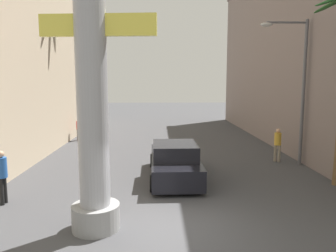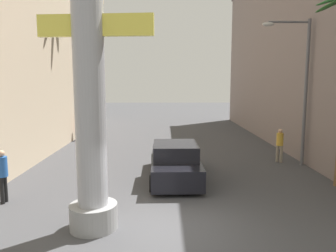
{
  "view_description": "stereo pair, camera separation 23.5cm",
  "coord_description": "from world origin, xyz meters",
  "px_view_note": "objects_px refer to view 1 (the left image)",
  "views": [
    {
      "loc": [
        -0.35,
        -8.49,
        4.06
      ],
      "look_at": [
        0.0,
        3.98,
        2.36
      ],
      "focal_mm": 35.0,
      "sensor_mm": 36.0,
      "label": 1
    },
    {
      "loc": [
        -0.12,
        -8.49,
        4.06
      ],
      "look_at": [
        0.0,
        3.98,
        2.36
      ],
      "focal_mm": 35.0,
      "sensor_mm": 36.0,
      "label": 2
    }
  ],
  "objects_px": {
    "car_lead": "(174,162)",
    "pedestrian_curb_left": "(2,173)",
    "pedestrian_mid_right": "(278,142)",
    "neon_sign_pole": "(91,46)",
    "pedestrian_far_left": "(79,127)",
    "palm_tree_mid_left": "(43,62)",
    "street_lamp": "(297,79)"
  },
  "relations": [
    {
      "from": "street_lamp",
      "to": "pedestrian_curb_left",
      "type": "height_order",
      "value": "street_lamp"
    },
    {
      "from": "palm_tree_mid_left",
      "to": "pedestrian_far_left",
      "type": "relative_size",
      "value": 4.8
    },
    {
      "from": "neon_sign_pole",
      "to": "pedestrian_far_left",
      "type": "height_order",
      "value": "neon_sign_pole"
    },
    {
      "from": "car_lead",
      "to": "pedestrian_mid_right",
      "type": "distance_m",
      "value": 6.03
    },
    {
      "from": "pedestrian_mid_right",
      "to": "pedestrian_curb_left",
      "type": "xyz_separation_m",
      "value": [
        -11.2,
        -5.49,
        0.06
      ]
    },
    {
      "from": "neon_sign_pole",
      "to": "car_lead",
      "type": "distance_m",
      "value": 6.78
    },
    {
      "from": "pedestrian_mid_right",
      "to": "pedestrian_far_left",
      "type": "relative_size",
      "value": 1.09
    },
    {
      "from": "palm_tree_mid_left",
      "to": "pedestrian_mid_right",
      "type": "distance_m",
      "value": 13.68
    },
    {
      "from": "car_lead",
      "to": "palm_tree_mid_left",
      "type": "bearing_deg",
      "value": 141.24
    },
    {
      "from": "car_lead",
      "to": "pedestrian_curb_left",
      "type": "distance_m",
      "value": 6.46
    },
    {
      "from": "palm_tree_mid_left",
      "to": "pedestrian_curb_left",
      "type": "distance_m",
      "value": 9.64
    },
    {
      "from": "car_lead",
      "to": "palm_tree_mid_left",
      "type": "height_order",
      "value": "palm_tree_mid_left"
    },
    {
      "from": "pedestrian_far_left",
      "to": "pedestrian_curb_left",
      "type": "bearing_deg",
      "value": -88.35
    },
    {
      "from": "pedestrian_curb_left",
      "to": "car_lead",
      "type": "bearing_deg",
      "value": 25.19
    },
    {
      "from": "palm_tree_mid_left",
      "to": "pedestrian_curb_left",
      "type": "bearing_deg",
      "value": -80.4
    },
    {
      "from": "palm_tree_mid_left",
      "to": "pedestrian_far_left",
      "type": "height_order",
      "value": "palm_tree_mid_left"
    },
    {
      "from": "car_lead",
      "to": "neon_sign_pole",
      "type": "bearing_deg",
      "value": -116.96
    },
    {
      "from": "car_lead",
      "to": "pedestrian_far_left",
      "type": "relative_size",
      "value": 3.25
    },
    {
      "from": "car_lead",
      "to": "pedestrian_far_left",
      "type": "distance_m",
      "value": 11.07
    },
    {
      "from": "street_lamp",
      "to": "pedestrian_mid_right",
      "type": "height_order",
      "value": "street_lamp"
    },
    {
      "from": "car_lead",
      "to": "palm_tree_mid_left",
      "type": "xyz_separation_m",
      "value": [
        -7.29,
        5.85,
        4.47
      ]
    },
    {
      "from": "pedestrian_mid_right",
      "to": "pedestrian_far_left",
      "type": "distance_m",
      "value": 13.21
    },
    {
      "from": "pedestrian_mid_right",
      "to": "street_lamp",
      "type": "bearing_deg",
      "value": -44.65
    },
    {
      "from": "street_lamp",
      "to": "pedestrian_far_left",
      "type": "distance_m",
      "value": 14.37
    },
    {
      "from": "car_lead",
      "to": "pedestrian_mid_right",
      "type": "bearing_deg",
      "value": 27.11
    },
    {
      "from": "street_lamp",
      "to": "pedestrian_mid_right",
      "type": "bearing_deg",
      "value": 135.35
    },
    {
      "from": "pedestrian_mid_right",
      "to": "pedestrian_curb_left",
      "type": "bearing_deg",
      "value": -153.88
    },
    {
      "from": "pedestrian_mid_right",
      "to": "pedestrian_curb_left",
      "type": "distance_m",
      "value": 12.47
    },
    {
      "from": "neon_sign_pole",
      "to": "palm_tree_mid_left",
      "type": "xyz_separation_m",
      "value": [
        -4.89,
        10.56,
        0.22
      ]
    },
    {
      "from": "car_lead",
      "to": "pedestrian_far_left",
      "type": "height_order",
      "value": "pedestrian_far_left"
    },
    {
      "from": "street_lamp",
      "to": "car_lead",
      "type": "height_order",
      "value": "street_lamp"
    },
    {
      "from": "neon_sign_pole",
      "to": "pedestrian_far_left",
      "type": "bearing_deg",
      "value": 105.25
    }
  ]
}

